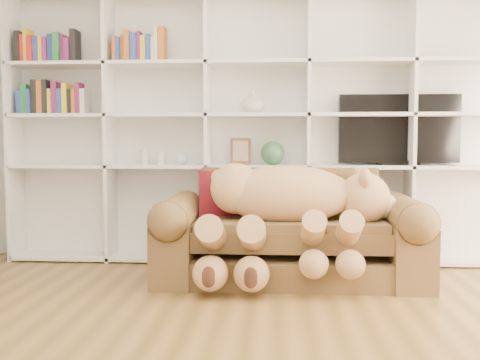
{
  "coord_description": "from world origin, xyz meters",
  "views": [
    {
      "loc": [
        0.15,
        -2.41,
        1.06
      ],
      "look_at": [
        -0.11,
        1.63,
        0.78
      ],
      "focal_mm": 40.0,
      "sensor_mm": 36.0,
      "label": 1
    }
  ],
  "objects": [
    {
      "name": "wall_back",
      "position": [
        0.0,
        2.5,
        1.35
      ],
      "size": [
        5.0,
        0.02,
        2.7
      ],
      "primitive_type": "cube",
      "color": "silver",
      "rests_on": "floor"
    },
    {
      "name": "bookshelf",
      "position": [
        -0.24,
        2.36,
        1.31
      ],
      "size": [
        4.43,
        0.35,
        2.4
      ],
      "color": "white",
      "rests_on": "floor"
    },
    {
      "name": "sofa",
      "position": [
        0.27,
        1.71,
        0.32
      ],
      "size": [
        2.02,
        0.87,
        0.85
      ],
      "color": "brown",
      "rests_on": "floor"
    },
    {
      "name": "teddy_bear",
      "position": [
        0.25,
        1.54,
        0.59
      ],
      "size": [
        1.48,
        0.82,
        0.86
      ],
      "rotation": [
        0.0,
        0.0,
        0.15
      ],
      "color": "tan",
      "rests_on": "sofa"
    },
    {
      "name": "throw_pillow",
      "position": [
        -0.26,
        1.85,
        0.63
      ],
      "size": [
        0.42,
        0.27,
        0.41
      ],
      "primitive_type": "cube",
      "rotation": [
        -0.24,
        0.0,
        0.13
      ],
      "color": "#601013",
      "rests_on": "sofa"
    },
    {
      "name": "tv",
      "position": [
        1.23,
        2.35,
        1.17
      ],
      "size": [
        1.04,
        0.18,
        0.61
      ],
      "color": "black",
      "rests_on": "bookshelf"
    },
    {
      "name": "picture_frame",
      "position": [
        -0.15,
        2.3,
        0.99
      ],
      "size": [
        0.18,
        0.03,
        0.22
      ],
      "primitive_type": "cube",
      "rotation": [
        0.0,
        0.0,
        0.03
      ],
      "color": "#52301C",
      "rests_on": "bookshelf"
    },
    {
      "name": "green_vase",
      "position": [
        0.13,
        2.3,
        0.97
      ],
      "size": [
        0.21,
        0.21,
        0.21
      ],
      "primitive_type": "sphere",
      "color": "#315F39",
      "rests_on": "bookshelf"
    },
    {
      "name": "figurine_tall",
      "position": [
        -1.02,
        2.3,
        0.93
      ],
      "size": [
        0.09,
        0.09,
        0.14
      ],
      "primitive_type": "cylinder",
      "rotation": [
        0.0,
        0.0,
        -0.41
      ],
      "color": "beige",
      "rests_on": "bookshelf"
    },
    {
      "name": "figurine_short",
      "position": [
        -0.86,
        2.3,
        0.93
      ],
      "size": [
        0.09,
        0.09,
        0.12
      ],
      "primitive_type": "cylinder",
      "rotation": [
        0.0,
        0.0,
        -0.35
      ],
      "color": "beige",
      "rests_on": "bookshelf"
    },
    {
      "name": "snow_globe",
      "position": [
        -0.67,
        2.3,
        0.92
      ],
      "size": [
        0.1,
        0.1,
        0.1
      ],
      "primitive_type": "sphere",
      "color": "silver",
      "rests_on": "bookshelf"
    },
    {
      "name": "shelf_vase",
      "position": [
        -0.04,
        2.3,
        1.42
      ],
      "size": [
        0.23,
        0.23,
        0.2
      ],
      "primitive_type": "imported",
      "rotation": [
        0.0,
        0.0,
        -0.2
      ],
      "color": "beige",
      "rests_on": "bookshelf"
    }
  ]
}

